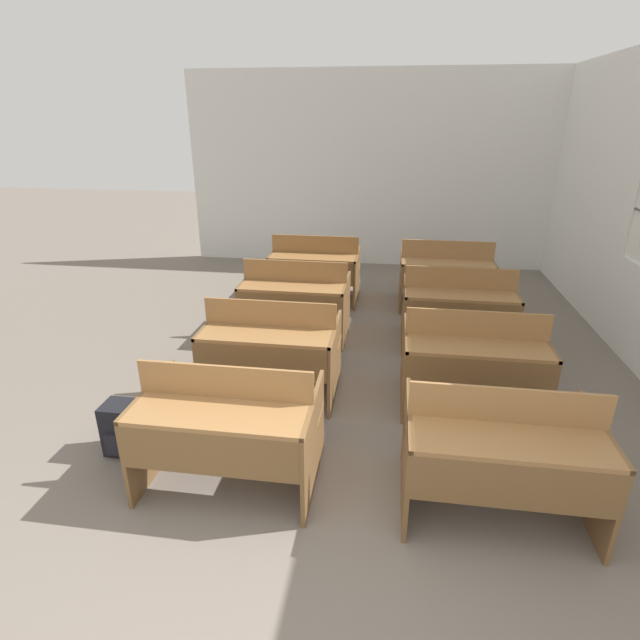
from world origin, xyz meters
name	(u,v)px	position (x,y,z in m)	size (l,w,h in m)	color
wall_back	(368,172)	(0.00, 7.00, 1.53)	(5.91, 0.06, 3.05)	silver
bench_front_left	(229,425)	(-0.57, 1.29, 0.45)	(1.16, 0.84, 0.90)	brown
bench_front_right	(501,451)	(1.18, 1.27, 0.45)	(1.16, 0.84, 0.90)	brown
bench_second_left	(271,347)	(-0.56, 2.51, 0.45)	(1.16, 0.84, 0.90)	brown
bench_second_right	(473,359)	(1.18, 2.52, 0.45)	(1.16, 0.84, 0.90)	brown
bench_third_left	(295,299)	(-0.59, 3.79, 0.45)	(1.16, 0.84, 0.90)	brown
bench_third_right	(458,307)	(1.19, 3.79, 0.45)	(1.16, 0.84, 0.90)	brown
bench_back_left	(315,268)	(-0.56, 5.04, 0.45)	(1.16, 0.84, 0.90)	brown
bench_back_right	(445,274)	(1.16, 5.00, 0.45)	(1.16, 0.84, 0.90)	brown
schoolbag	(125,428)	(-1.45, 1.49, 0.20)	(0.30, 0.25, 0.40)	black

